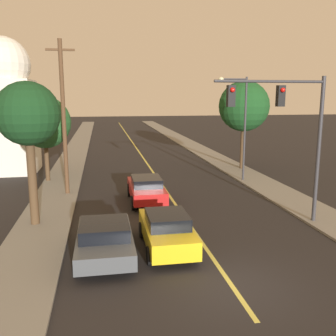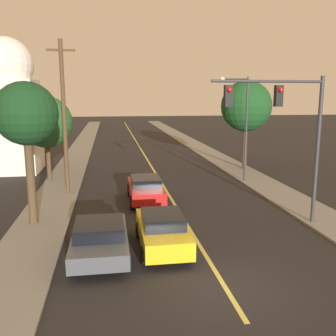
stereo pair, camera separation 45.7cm
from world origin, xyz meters
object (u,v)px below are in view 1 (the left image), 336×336
Objects in this scene: car_near_lane_front at (167,230)px; utility_pole_left at (64,116)px; traffic_signal_mast at (288,120)px; car_outer_lane_front at (105,238)px; domed_building_left at (6,105)px; car_near_lane_second at (146,189)px; tree_right_near at (244,106)px; tree_left_near at (28,115)px; tree_left_far at (44,122)px; streetlamp_right at (239,114)px.

car_near_lane_front is 0.48× the size of utility_pole_left.
traffic_signal_mast is (5.71, 1.77, 4.07)m from car_near_lane_front.
domed_building_left is at bearing 112.30° from car_outer_lane_front.
car_near_lane_front is 0.94× the size of car_near_lane_second.
car_outer_lane_front is 0.63× the size of tree_right_near.
tree_right_near is at bearing 59.18° from car_near_lane_front.
utility_pole_left is at bearing 79.47° from tree_left_near.
tree_left_near is at bearing 146.73° from car_near_lane_front.
tree_right_near reaches higher than tree_left_near.
traffic_signal_mast reaches higher than car_near_lane_front.
tree_left_near is 0.92× the size of tree_right_near.
tree_left_near is at bearing -86.07° from tree_left_far.
tree_left_near is at bearing -142.19° from tree_right_near.
traffic_signal_mast is 0.65× the size of domed_building_left.
streetlamp_right is at bearing 50.21° from car_outer_lane_front.
streetlamp_right is 1.21× the size of tree_left_far.
tree_left_far reaches higher than car_near_lane_second.
car_near_lane_second is 0.70× the size of tree_left_near.
streetlamp_right is 14.10m from tree_left_near.
utility_pole_left is (-4.48, 2.33, 3.94)m from car_near_lane_second.
domed_building_left is at bearing 106.64° from tree_left_near.
tree_right_near is at bearing 64.14° from streetlamp_right.
tree_right_near reaches higher than car_outer_lane_front.
tree_left_far is (-0.63, 9.15, -0.92)m from tree_left_near.
utility_pole_left reaches higher than car_near_lane_second.
domed_building_left reaches higher than utility_pole_left.
tree_left_far is at bearing 105.88° from car_outer_lane_front.
car_near_lane_second is 0.65× the size of tree_right_near.
traffic_signal_mast is 1.15× the size of tree_left_far.
domed_building_left reaches higher than tree_right_near.
car_outer_lane_front is 0.43× the size of domed_building_left.
tree_left_far is at bearing 115.59° from car_near_lane_front.
tree_left_far is 5.39m from domed_building_left.
car_near_lane_front is 2.40m from car_outer_lane_front.
tree_right_near reaches higher than car_near_lane_front.
utility_pole_left is at bearing 152.51° from car_near_lane_second.
domed_building_left reaches higher than car_outer_lane_front.
car_near_lane_second is 8.74m from streetlamp_right.
car_near_lane_second is at bearing -27.49° from utility_pole_left.
traffic_signal_mast is 0.95× the size of tree_right_near.
streetlamp_right reaches higher than car_near_lane_second.
streetlamp_right is at bearing 83.23° from traffic_signal_mast.
streetlamp_right reaches higher than tree_left_near.
car_near_lane_second is at bearing -137.47° from tree_right_near.
tree_right_near is (2.98, 12.81, 0.22)m from traffic_signal_mast.
tree_left_near reaches higher than car_near_lane_second.
tree_left_near is 0.63× the size of domed_building_left.
utility_pole_left is at bearing -171.63° from streetlamp_right.
tree_left_near is (-3.10, 3.97, 4.29)m from car_outer_lane_front.
car_near_lane_second is 7.55m from tree_left_near.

